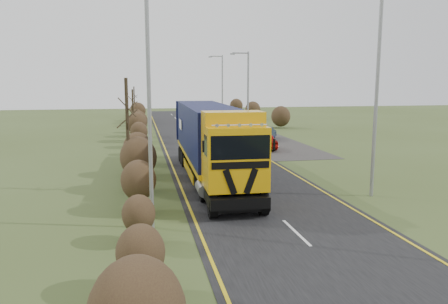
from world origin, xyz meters
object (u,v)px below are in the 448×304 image
object	(u,v)px
lorry	(210,138)
car_blue_sedan	(266,133)
streetlight_near	(374,86)
speed_sign	(265,134)
car_red_hatchback	(263,141)

from	to	relation	value
lorry	car_blue_sedan	bearing A→B (deg)	64.61
car_blue_sedan	streetlight_near	size ratio (longest dim) A/B	0.39
lorry	car_blue_sedan	xyz separation A→B (m)	(8.64, 17.40, -1.93)
streetlight_near	speed_sign	size ratio (longest dim) A/B	4.30
speed_sign	streetlight_near	bearing A→B (deg)	-84.03
lorry	car_red_hatchback	distance (m)	13.16
lorry	streetlight_near	distance (m)	9.60
speed_sign	car_blue_sedan	bearing A→B (deg)	72.92
car_blue_sedan	speed_sign	bearing A→B (deg)	102.88
streetlight_near	speed_sign	world-z (taller)	streetlight_near
car_red_hatchback	car_blue_sedan	size ratio (longest dim) A/B	1.09
lorry	car_red_hatchback	xyz separation A→B (m)	(6.56, 11.26, -1.85)
car_red_hatchback	speed_sign	size ratio (longest dim) A/B	1.80
lorry	car_red_hatchback	bearing A→B (deg)	60.80
car_blue_sedan	speed_sign	xyz separation A→B (m)	(-2.68, -8.73, 1.01)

